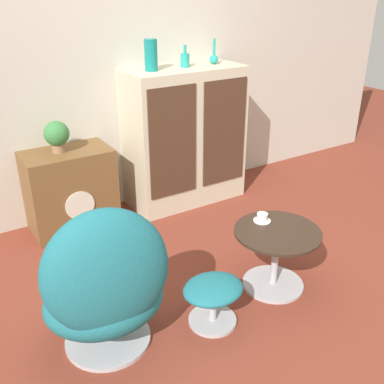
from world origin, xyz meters
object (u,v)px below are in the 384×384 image
Objects in this scene: egg_chair at (106,287)px; vase_leftmost at (151,55)px; coffee_table at (276,252)px; sideboard at (185,137)px; vase_inner_right at (214,58)px; ottoman at (213,294)px; vase_inner_left at (185,60)px; potted_plant at (57,135)px; tv_console at (71,190)px; teacup at (262,218)px.

egg_chair is 1.93m from vase_leftmost.
egg_chair is at bearing 177.27° from coffee_table.
sideboard reaches higher than egg_chair.
vase_inner_right is at bearing 0.00° from vase_leftmost.
sideboard is 0.77m from vase_leftmost.
vase_inner_right reaches higher than ottoman.
ottoman is 2.07× the size of vase_inner_left.
sideboard is 6.79× the size of vase_inner_left.
coffee_table is at bearing -58.79° from potted_plant.
tv_console is 1.22m from vase_leftmost.
teacup is (-0.49, -1.28, -0.80)m from vase_inner_right.
sideboard is 1.78× the size of tv_console.
teacup is (-0.21, -1.28, -0.81)m from vase_inner_left.
vase_inner_left is 1.54× the size of teacup.
teacup is at bearing -110.99° from vase_inner_right.
coffee_table is 0.23m from teacup.
vase_leftmost is (-0.10, 1.43, 1.05)m from coffee_table.
sideboard is at bearing 64.00° from ottoman.
egg_chair is at bearing -126.51° from vase_leftmost.
potted_plant is at bearing 178.14° from vase_inner_left.
vase_inner_left is (1.32, 1.38, 0.84)m from egg_chair.
vase_leftmost is at bearing 179.25° from sideboard.
coffee_table is (1.12, -0.05, -0.15)m from egg_chair.
egg_chair is at bearing -133.78° from sideboard.
vase_inner_right is at bearing -1.51° from tv_console.
sideboard is at bearing -2.15° from tv_console.
vase_inner_right is (0.49, 1.43, 0.98)m from coffee_table.
vase_inner_right is at bearing -1.48° from potted_plant.
vase_leftmost is 1.16× the size of vase_inner_right.
egg_chair is at bearing -101.30° from tv_console.
potted_plant is at bearing 178.52° from vase_inner_right.
vase_leftmost is 0.99× the size of potted_plant.
egg_chair reaches higher than coffee_table.
vase_leftmost is 2.12× the size of teacup.
egg_chair is 2.08m from vase_inner_left.
vase_leftmost reaches higher than tv_console.
vase_leftmost is at bearing 180.00° from vase_inner_right.
ottoman is at bearing -12.32° from egg_chair.
vase_leftmost reaches higher than teacup.
vase_leftmost reaches higher than sideboard.
coffee_table is at bearing -97.86° from sideboard.
egg_chair reaches higher than ottoman.
tv_console is 1.44m from egg_chair.
vase_inner_left is at bearing -1.86° from potted_plant.
sideboard is at bearing -179.25° from vase_inner_right.
teacup is (-0.20, -1.27, -0.16)m from sideboard.
sideboard is 0.65m from vase_inner_left.
tv_console is at bearing 78.70° from egg_chair.
egg_chair is at bearing 167.68° from ottoman.
vase_inner_left is at bearing -1.92° from tv_console.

